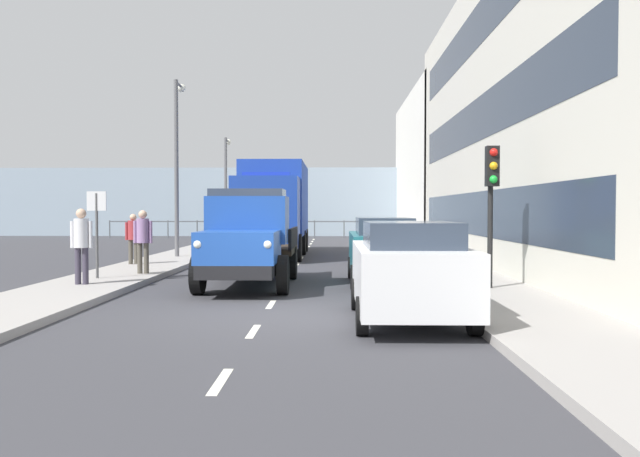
{
  "coord_description": "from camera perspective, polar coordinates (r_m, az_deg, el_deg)",
  "views": [
    {
      "loc": [
        -1.26,
        11.58,
        1.93
      ],
      "look_at": [
        -0.73,
        -13.98,
        1.16
      ],
      "focal_mm": 35.25,
      "sensor_mm": 36.0,
      "label": 1
    }
  ],
  "objects": [
    {
      "name": "road_centreline_markings",
      "position": [
        21.27,
        -2.21,
        -3.47
      ],
      "size": [
        0.12,
        39.83,
        0.01
      ],
      "color": "silver",
      "rests_on": "ground_plane"
    },
    {
      "name": "truck_vintage_blue",
      "position": [
        15.58,
        -6.55,
        -1.04
      ],
      "size": [
        2.17,
        5.64,
        2.43
      ],
      "color": "black",
      "rests_on": "ground_plane"
    },
    {
      "name": "lorry_cargo_blue",
      "position": [
        25.98,
        -4.22,
        2.04
      ],
      "size": [
        2.58,
        8.2,
        3.87
      ],
      "color": "#193899",
      "rests_on": "ground_plane"
    },
    {
      "name": "ground_plane",
      "position": [
        21.56,
        -2.16,
        -3.41
      ],
      "size": [
        80.0,
        80.0,
        0.0
      ],
      "primitive_type": "plane",
      "color": "#38383D"
    },
    {
      "name": "seawall_railing",
      "position": [
        42.51,
        -0.5,
        0.36
      ],
      "size": [
        28.08,
        0.08,
        1.2
      ],
      "color": "#4C5156",
      "rests_on": "ground_plane"
    },
    {
      "name": "pedestrian_strolling",
      "position": [
        18.1,
        -15.78,
        -0.68
      ],
      "size": [
        0.53,
        0.34,
        1.76
      ],
      "color": "#4C473D",
      "rests_on": "sidewalk_right"
    },
    {
      "name": "car_silver_oppositeside_0",
      "position": [
        25.54,
        -7.41,
        -0.61
      ],
      "size": [
        1.9,
        4.17,
        1.72
      ],
      "color": "#B7BABF",
      "rests_on": "ground_plane"
    },
    {
      "name": "lamp_post_far",
      "position": [
        35.41,
        -8.51,
        4.47
      ],
      "size": [
        0.32,
        1.14,
        5.78
      ],
      "color": "#59595B",
      "rests_on": "sidewalk_right"
    },
    {
      "name": "sidewalk_right",
      "position": [
        22.33,
        -14.3,
        -3.09
      ],
      "size": [
        2.37,
        43.29,
        0.15
      ],
      "primitive_type": "cube",
      "color": "#9E9993",
      "rests_on": "ground_plane"
    },
    {
      "name": "sidewalk_left",
      "position": [
        21.79,
        10.28,
        -3.18
      ],
      "size": [
        2.37,
        43.29,
        0.15
      ],
      "primitive_type": "cube",
      "color": "#9E9993",
      "rests_on": "ground_plane"
    },
    {
      "name": "traffic_light_near",
      "position": [
        14.65,
        15.32,
        3.8
      ],
      "size": [
        0.28,
        0.41,
        3.2
      ],
      "color": "black",
      "rests_on": "sidewalk_left"
    },
    {
      "name": "car_grey_oppositeside_1",
      "position": [
        31.36,
        -5.8,
        -0.17
      ],
      "size": [
        1.94,
        4.1,
        1.72
      ],
      "color": "slate",
      "rests_on": "ground_plane"
    },
    {
      "name": "building_far_block",
      "position": [
        39.72,
        12.4,
        5.36
      ],
      "size": [
        6.13,
        15.05,
        8.95
      ],
      "color": "silver",
      "rests_on": "ground_plane"
    },
    {
      "name": "building_terrace",
      "position": [
        21.89,
        22.0,
        9.34
      ],
      "size": [
        6.14,
        23.41,
        9.75
      ],
      "color": "beige",
      "rests_on": "ground_plane"
    },
    {
      "name": "car_white_kerbside_near",
      "position": [
        10.9,
        8.07,
        -3.72
      ],
      "size": [
        1.9,
        3.99,
        1.72
      ],
      "color": "white",
      "rests_on": "ground_plane"
    },
    {
      "name": "pedestrian_with_bag",
      "position": [
        15.93,
        -20.84,
        -0.94
      ],
      "size": [
        0.53,
        0.34,
        1.8
      ],
      "color": "#383342",
      "rests_on": "sidewalk_right"
    },
    {
      "name": "sea_horizon",
      "position": [
        46.1,
        -0.37,
        2.43
      ],
      "size": [
        80.0,
        0.8,
        5.0
      ],
      "primitive_type": "cube",
      "color": "#8C9EAD",
      "rests_on": "ground_plane"
    },
    {
      "name": "car_teal_kerbside_1",
      "position": [
        16.4,
        5.75,
        -1.9
      ],
      "size": [
        1.76,
        4.06,
        1.72
      ],
      "color": "#1E6670",
      "rests_on": "ground_plane"
    },
    {
      "name": "lamp_post_promenade",
      "position": [
        24.7,
        -12.82,
        6.78
      ],
      "size": [
        0.32,
        1.14,
        6.7
      ],
      "color": "#59595B",
      "rests_on": "sidewalk_right"
    },
    {
      "name": "pedestrian_by_lamp",
      "position": [
        21.34,
        -16.59,
        -0.54
      ],
      "size": [
        0.53,
        0.34,
        1.64
      ],
      "color": "#4C473D",
      "rests_on": "sidewalk_right"
    },
    {
      "name": "street_sign",
      "position": [
        17.22,
        -19.61,
        0.81
      ],
      "size": [
        0.5,
        0.07,
        2.25
      ],
      "color": "#4C4C4C",
      "rests_on": "sidewalk_right"
    }
  ]
}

